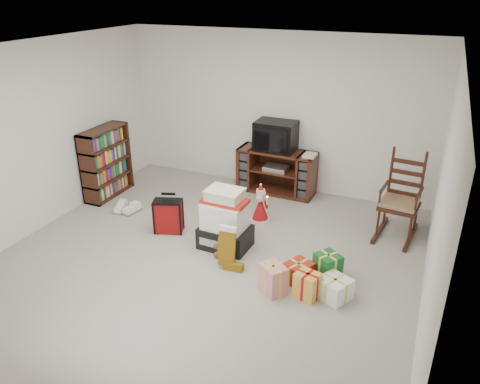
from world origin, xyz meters
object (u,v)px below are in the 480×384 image
Objects in this scene: teddy_bear at (224,246)px; crt_television at (276,136)px; santa_figurine at (260,207)px; rocking_chair at (399,206)px; mrs_claus_figurine at (224,212)px; gift_pile at (225,223)px; sneaker_pair at (127,209)px; gift_cluster at (311,281)px; bookshelf at (106,164)px; tv_stand at (276,171)px; red_suitcase at (168,216)px.

crt_television reaches higher than teddy_bear.
teddy_bear is 0.56× the size of santa_figurine.
rocking_chair is at bearing -18.50° from crt_television.
rocking_chair is 2.37m from mrs_claus_figurine.
rocking_chair reaches higher than gift_pile.
gift_cluster is at bearing -19.91° from sneaker_pair.
rocking_chair is (4.40, 0.48, -0.12)m from bookshelf.
gift_pile reaches higher than teddy_bear.
teddy_bear is 0.50× the size of crt_television.
gift_cluster is at bearing -19.23° from gift_pile.
tv_stand is 1.47m from mrs_claus_figurine.
teddy_bear is at bearing -87.15° from crt_television.
bookshelf is 1.99× the size of red_suitcase.
mrs_claus_figurine is 1.63m from crt_television.
gift_cluster is (3.67, -1.24, -0.40)m from bookshelf.
gift_pile is 0.88m from santa_figurine.
bookshelf is at bearing 141.48° from sneaker_pair.
sneaker_pair is at bearing -160.17° from rocking_chair.
crt_television reaches higher than mrs_claus_figurine.
santa_figurine is at bearing -162.04° from rocking_chair.
crt_television reaches higher than bookshelf.
gift_cluster is (2.14, -0.55, -0.10)m from red_suitcase.
bookshelf is 1.23× the size of gift_cluster.
santa_figurine is at bearing 44.85° from mrs_claus_figurine.
gift_pile is at bearing -63.00° from mrs_claus_figurine.
sneaker_pair is at bearing -137.56° from crt_television.
mrs_claus_figurine is (-0.23, 0.46, -0.11)m from gift_pile.
gift_cluster is (1.11, -1.35, -0.08)m from santa_figurine.
mrs_claus_figurine is at bearing 13.79° from red_suitcase.
teddy_bear is at bearing 166.01° from gift_cluster.
gift_cluster is 1.42× the size of crt_television.
bookshelf is 2.95× the size of sneaker_pair.
crt_television is at bearing 98.81° from santa_figurine.
crt_television reaches higher than santa_figurine.
rocking_chair is at bearing 33.88° from gift_pile.
crt_television is (-0.09, 2.12, 0.80)m from teddy_bear.
gift_pile reaches higher than mrs_claus_figurine.
santa_figurine is 1.75m from gift_cluster.
gift_cluster is (3.05, -0.83, 0.08)m from sneaker_pair.
red_suitcase is at bearing -114.51° from tv_stand.
rocking_chair reaches higher than crt_television.
bookshelf is 2.58m from santa_figurine.
rocking_chair is at bearing 6.27° from bookshelf.
sneaker_pair is at bearing 143.79° from red_suitcase.
sneaker_pair is at bearing 171.94° from gift_pile.
rocking_chair reaches higher than mrs_claus_figurine.
rocking_chair reaches higher than gift_cluster.
teddy_bear is (0.95, -0.25, -0.10)m from red_suitcase.
bookshelf is 3.90m from gift_cluster.
rocking_chair reaches higher than bookshelf.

